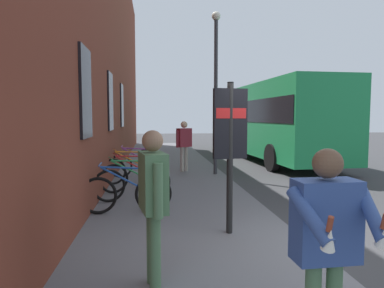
% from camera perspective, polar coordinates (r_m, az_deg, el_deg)
% --- Properties ---
extents(ground, '(60.00, 60.00, 0.00)m').
position_cam_1_polar(ground, '(10.99, 11.20, -5.92)').
color(ground, '#38383A').
extents(sidewalk_pavement, '(24.00, 3.50, 0.12)m').
position_cam_1_polar(sidewalk_pavement, '(12.46, -3.84, -4.32)').
color(sidewalk_pavement, slate).
rests_on(sidewalk_pavement, ground).
extents(station_facade, '(22.00, 0.65, 8.90)m').
position_cam_1_polar(station_facade, '(13.60, -13.10, 14.89)').
color(station_facade, brown).
rests_on(station_facade, ground).
extents(bicycle_by_door, '(0.48, 1.77, 0.97)m').
position_cam_1_polar(bicycle_by_door, '(6.81, -10.81, -8.02)').
color(bicycle_by_door, black).
rests_on(bicycle_by_door, sidewalk_pavement).
extents(bicycle_under_window, '(0.64, 1.72, 0.97)m').
position_cam_1_polar(bicycle_under_window, '(7.82, -9.72, -6.36)').
color(bicycle_under_window, black).
rests_on(bicycle_under_window, sidewalk_pavement).
extents(bicycle_far_end, '(0.70, 1.69, 0.97)m').
position_cam_1_polar(bicycle_far_end, '(8.70, -9.41, -5.24)').
color(bicycle_far_end, black).
rests_on(bicycle_far_end, sidewalk_pavement).
extents(bicycle_end_of_row, '(0.62, 1.72, 0.97)m').
position_cam_1_polar(bicycle_end_of_row, '(9.76, -9.85, -4.18)').
color(bicycle_end_of_row, black).
rests_on(bicycle_end_of_row, sidewalk_pavement).
extents(bicycle_leaning_wall, '(0.48, 1.77, 0.97)m').
position_cam_1_polar(bicycle_leaning_wall, '(10.68, -8.91, -3.41)').
color(bicycle_leaning_wall, black).
rests_on(bicycle_leaning_wall, sidewalk_pavement).
extents(transit_info_sign, '(0.16, 0.56, 2.40)m').
position_cam_1_polar(transit_info_sign, '(5.43, 6.34, 1.76)').
color(transit_info_sign, black).
rests_on(transit_info_sign, sidewalk_pavement).
extents(city_bus, '(10.61, 3.02, 3.35)m').
position_cam_1_polar(city_bus, '(16.23, 12.67, 4.23)').
color(city_bus, '#1E8C4C').
rests_on(city_bus, ground).
extents(pedestrian_crossing_street, '(0.46, 0.57, 1.71)m').
position_cam_1_polar(pedestrian_crossing_street, '(11.63, -1.31, 0.52)').
color(pedestrian_crossing_street, '#B2A599').
rests_on(pedestrian_crossing_street, sidewalk_pavement).
extents(pedestrian_by_facade, '(0.64, 0.33, 1.72)m').
position_cam_1_polar(pedestrian_by_facade, '(3.77, -6.48, -7.93)').
color(pedestrian_by_facade, '#4C724C').
rests_on(pedestrian_by_facade, sidewalk_pavement).
extents(tourist_with_hotdogs, '(0.56, 0.63, 1.63)m').
position_cam_1_polar(tourist_with_hotdogs, '(2.76, 21.48, -13.76)').
color(tourist_with_hotdogs, '#4C724C').
rests_on(tourist_with_hotdogs, sidewalk_pavement).
extents(street_lamp, '(0.28, 0.28, 5.16)m').
position_cam_1_polar(street_lamp, '(11.17, 3.97, 10.70)').
color(street_lamp, '#333338').
rests_on(street_lamp, sidewalk_pavement).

